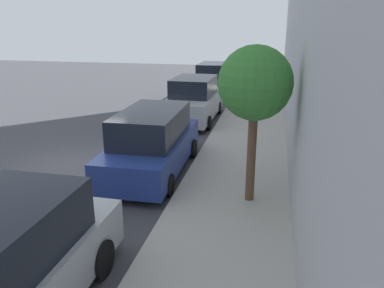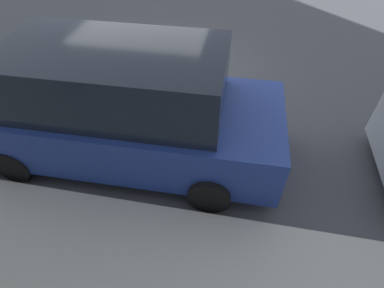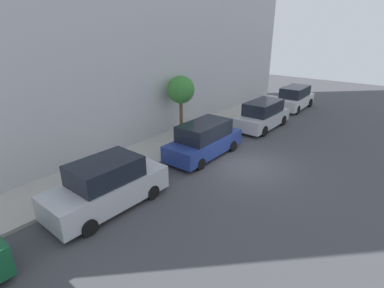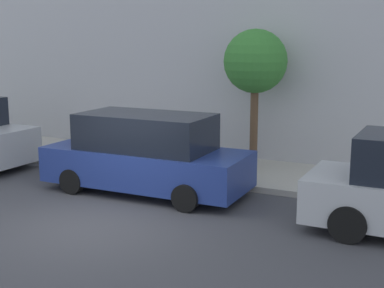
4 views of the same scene
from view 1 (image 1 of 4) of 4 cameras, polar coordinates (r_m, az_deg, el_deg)
The scene contains 7 objects.
ground_plane at distance 12.28m, azimuth -16.96°, elevation -3.49°, with size 60.00×60.00×0.00m, color #424247.
sidewalk at distance 10.82m, azimuth 6.76°, elevation -5.32°, with size 2.91×32.00×0.15m.
parked_minivan_third at distance 11.24m, azimuth -6.09°, elevation 0.24°, with size 2.02×4.94×1.90m.
parked_suv_fourth at distance 17.27m, azimuth 0.27°, elevation 6.68°, with size 2.08×4.83×1.98m.
parked_suv_fifth at distance 23.36m, azimuth 3.35°, elevation 9.64°, with size 2.08×4.85×1.98m.
street_tree at distance 8.66m, azimuth 9.58°, elevation 8.90°, with size 1.71×1.71×3.74m.
fire_hydrant at distance 25.32m, azimuth 7.78°, elevation 9.16°, with size 0.20×0.20×0.69m.
Camera 1 is at (5.81, -9.90, 4.35)m, focal length 35.00 mm.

